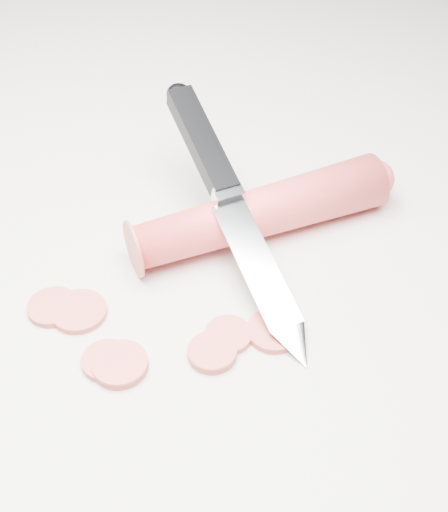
# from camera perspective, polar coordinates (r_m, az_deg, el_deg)

# --- Properties ---
(ground) EXTENTS (2.40, 2.40, 0.00)m
(ground) POSITION_cam_1_polar(r_m,az_deg,el_deg) (0.54, -5.77, -2.66)
(ground) COLOR silver
(ground) RESTS_ON ground
(carrot) EXTENTS (0.20, 0.15, 0.04)m
(carrot) POSITION_cam_1_polar(r_m,az_deg,el_deg) (0.57, 2.94, 3.50)
(carrot) COLOR red
(carrot) RESTS_ON ground
(carrot_slice_0) EXTENTS (0.04, 0.04, 0.01)m
(carrot_slice_0) POSITION_cam_1_polar(r_m,az_deg,el_deg) (0.54, -13.52, -3.98)
(carrot_slice_0) COLOR #CD483A
(carrot_slice_0) RESTS_ON ground
(carrot_slice_1) EXTENTS (0.04, 0.04, 0.01)m
(carrot_slice_1) POSITION_cam_1_polar(r_m,az_deg,el_deg) (0.49, -8.33, -8.59)
(carrot_slice_1) COLOR #CD483A
(carrot_slice_1) RESTS_ON ground
(carrot_slice_2) EXTENTS (0.03, 0.03, 0.01)m
(carrot_slice_2) POSITION_cam_1_polar(r_m,az_deg,el_deg) (0.49, -0.96, -7.73)
(carrot_slice_2) COLOR #CD483A
(carrot_slice_2) RESTS_ON ground
(carrot_slice_3) EXTENTS (0.03, 0.03, 0.01)m
(carrot_slice_3) POSITION_cam_1_polar(r_m,az_deg,el_deg) (0.50, 0.34, -6.34)
(carrot_slice_3) COLOR #CD483A
(carrot_slice_3) RESTS_ON ground
(carrot_slice_4) EXTENTS (0.04, 0.04, 0.01)m
(carrot_slice_4) POSITION_cam_1_polar(r_m,az_deg,el_deg) (0.51, 3.99, -6.01)
(carrot_slice_4) COLOR #CD483A
(carrot_slice_4) RESTS_ON ground
(carrot_slice_5) EXTENTS (0.04, 0.04, 0.01)m
(carrot_slice_5) POSITION_cam_1_polar(r_m,az_deg,el_deg) (0.53, -11.52, -4.36)
(carrot_slice_5) COLOR #CD483A
(carrot_slice_5) RESTS_ON ground
(carrot_slice_6) EXTENTS (0.03, 0.03, 0.01)m
(carrot_slice_6) POSITION_cam_1_polar(r_m,az_deg,el_deg) (0.50, -9.36, -8.27)
(carrot_slice_6) COLOR #CD483A
(carrot_slice_6) RESTS_ON ground
(kitchen_knife) EXTENTS (0.17, 0.23, 0.09)m
(kitchen_knife) POSITION_cam_1_polar(r_m,az_deg,el_deg) (0.54, 0.95, 3.85)
(kitchen_knife) COLOR silver
(kitchen_knife) RESTS_ON ground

